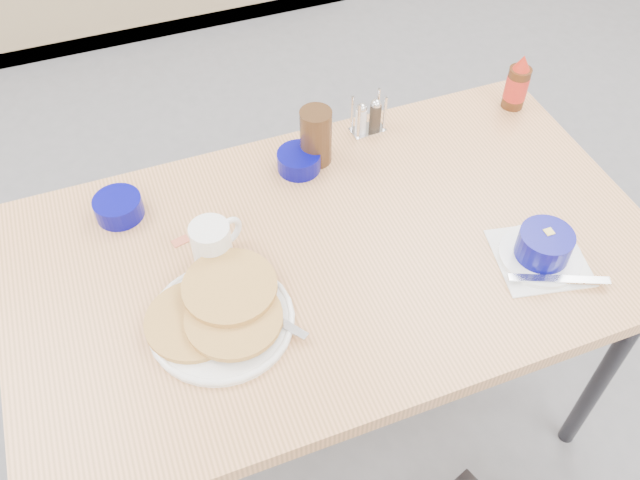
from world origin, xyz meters
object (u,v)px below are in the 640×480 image
object	(u,v)px
grits_setting	(543,249)
creamer_bowl	(119,207)
condiment_caddy	(368,119)
dining_table	(334,266)
butter_bowl	(299,161)
amber_tumbler	(316,136)
pancake_plate	(220,314)
syrup_bottle	(517,85)
coffee_mug	(213,242)

from	to	relation	value
grits_setting	creamer_bowl	bearing A→B (deg)	151.15
creamer_bowl	condiment_caddy	bearing A→B (deg)	6.51
dining_table	butter_bowl	bearing A→B (deg)	86.71
dining_table	butter_bowl	size ratio (longest dim) A/B	13.37
grits_setting	condiment_caddy	distance (m)	0.55
creamer_bowl	amber_tumbler	distance (m)	0.48
dining_table	pancake_plate	world-z (taller)	pancake_plate
amber_tumbler	syrup_bottle	distance (m)	0.56
coffee_mug	dining_table	bearing A→B (deg)	-15.59
dining_table	creamer_bowl	distance (m)	0.50
dining_table	amber_tumbler	bearing A→B (deg)	77.08
creamer_bowl	syrup_bottle	bearing A→B (deg)	1.64
butter_bowl	amber_tumbler	size ratio (longest dim) A/B	0.73
amber_tumbler	condiment_caddy	xyz separation A→B (m)	(0.16, 0.06, -0.04)
pancake_plate	coffee_mug	distance (m)	0.17
pancake_plate	grits_setting	size ratio (longest dim) A/B	1.27
dining_table	grits_setting	size ratio (longest dim) A/B	5.99
coffee_mug	condiment_caddy	world-z (taller)	condiment_caddy
dining_table	butter_bowl	world-z (taller)	butter_bowl
dining_table	creamer_bowl	size ratio (longest dim) A/B	12.97
pancake_plate	grits_setting	world-z (taller)	grits_setting
condiment_caddy	syrup_bottle	size ratio (longest dim) A/B	0.68
grits_setting	condiment_caddy	bearing A→B (deg)	108.48
creamer_bowl	coffee_mug	bearing A→B (deg)	-49.56
creamer_bowl	butter_bowl	xyz separation A→B (m)	(0.43, 0.00, -0.00)
coffee_mug	creamer_bowl	world-z (taller)	coffee_mug
grits_setting	butter_bowl	world-z (taller)	grits_setting
condiment_caddy	dining_table	bearing A→B (deg)	-127.57
coffee_mug	grits_setting	distance (m)	0.70
pancake_plate	condiment_caddy	size ratio (longest dim) A/B	2.85
butter_bowl	condiment_caddy	size ratio (longest dim) A/B	1.00
dining_table	amber_tumbler	distance (m)	0.32
coffee_mug	creamer_bowl	bearing A→B (deg)	130.44
coffee_mug	butter_bowl	size ratio (longest dim) A/B	1.15
coffee_mug	butter_bowl	distance (m)	0.33
dining_table	condiment_caddy	xyz separation A→B (m)	(0.23, 0.34, 0.10)
coffee_mug	creamer_bowl	size ratio (longest dim) A/B	1.12
dining_table	amber_tumbler	size ratio (longest dim) A/B	9.70
pancake_plate	coffee_mug	xyz separation A→B (m)	(0.03, 0.16, 0.03)
pancake_plate	grits_setting	bearing A→B (deg)	-7.44
amber_tumbler	syrup_bottle	world-z (taller)	syrup_bottle
dining_table	pancake_plate	distance (m)	0.31
amber_tumbler	condiment_caddy	size ratio (longest dim) A/B	1.38
amber_tumbler	condiment_caddy	world-z (taller)	amber_tumbler
dining_table	pancake_plate	bearing A→B (deg)	-161.26
grits_setting	amber_tumbler	xyz separation A→B (m)	(-0.34, 0.47, 0.04)
butter_bowl	condiment_caddy	world-z (taller)	condiment_caddy
pancake_plate	creamer_bowl	world-z (taller)	pancake_plate
pancake_plate	syrup_bottle	xyz separation A→B (m)	(0.90, 0.39, 0.05)
grits_setting	creamer_bowl	world-z (taller)	grits_setting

